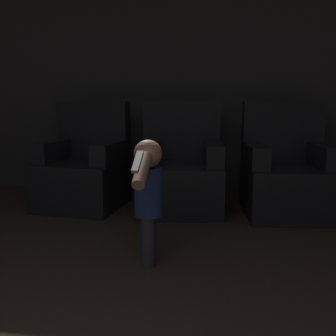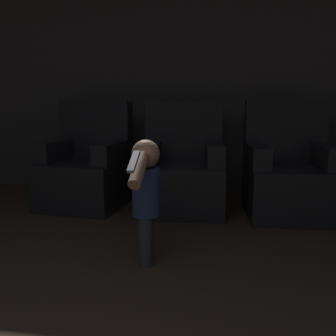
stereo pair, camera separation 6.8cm
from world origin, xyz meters
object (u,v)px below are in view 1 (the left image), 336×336
armchair_middle (181,173)px  person_toddler (148,192)px  armchair_right (286,176)px  armchair_left (85,170)px

armchair_middle → person_toddler: (-0.07, -1.30, 0.12)m
armchair_middle → armchair_right: (0.99, 0.00, 0.00)m
armchair_left → armchair_middle: size_ratio=1.00×
armchair_middle → armchair_right: same height
armchair_left → person_toddler: bearing=-49.3°
armchair_left → armchair_right: bearing=5.6°
armchair_right → armchair_left: bearing=174.7°
armchair_left → armchair_right: size_ratio=1.00×
armchair_left → armchair_right: 1.97m
armchair_middle → person_toddler: armchair_middle is taller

